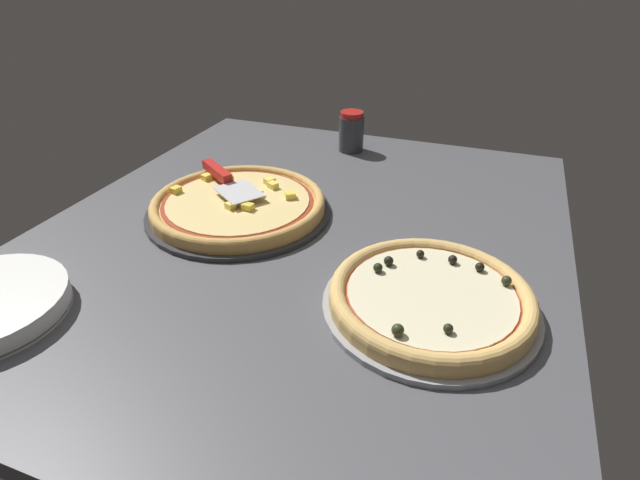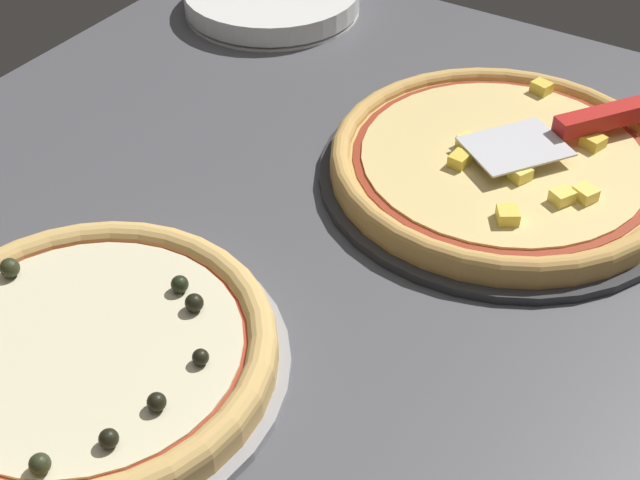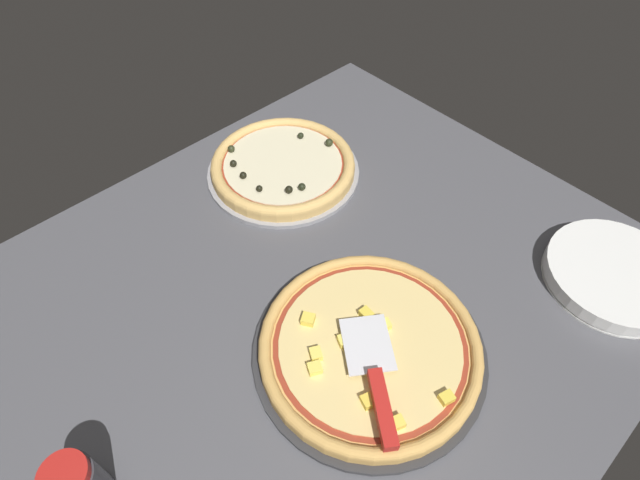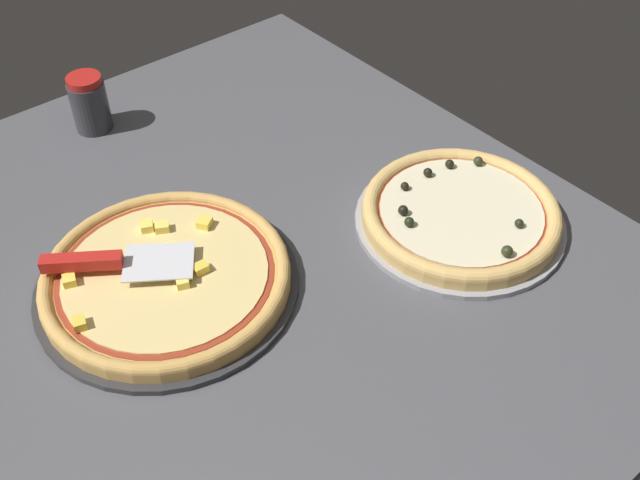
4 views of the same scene
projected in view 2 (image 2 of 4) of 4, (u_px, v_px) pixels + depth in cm
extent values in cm
cube|color=#4C4C51|center=(417.00, 264.00, 88.64)|extent=(120.97, 102.89, 3.60)
cylinder|color=#2D2D30|center=(500.00, 176.00, 96.07)|extent=(39.18, 39.18, 1.00)
cylinder|color=tan|center=(502.00, 165.00, 95.16)|extent=(36.83, 36.83, 1.79)
torus|color=tan|center=(503.00, 159.00, 94.58)|extent=(36.83, 36.83, 2.07)
cylinder|color=maroon|center=(503.00, 158.00, 94.54)|extent=(32.02, 32.02, 0.15)
cylinder|color=#E5C67A|center=(503.00, 157.00, 94.46)|extent=(30.20, 30.20, 0.40)
cube|color=yellow|center=(593.00, 141.00, 95.19)|extent=(2.71, 2.63, 1.31)
cube|color=#F4D64C|center=(508.00, 215.00, 85.54)|extent=(2.87, 2.91, 1.31)
cube|color=#F9E05B|center=(562.00, 197.00, 87.78)|extent=(2.59, 2.73, 1.31)
cube|color=#F9E05B|center=(585.00, 194.00, 88.14)|extent=(2.73, 2.61, 1.31)
cube|color=yellow|center=(541.00, 87.00, 103.77)|extent=(2.50, 2.24, 1.31)
cube|color=#F4D64C|center=(603.00, 118.00, 98.75)|extent=(2.47, 2.40, 1.31)
cube|color=#F9E05B|center=(467.00, 141.00, 95.23)|extent=(2.28, 2.32, 1.31)
cube|color=yellow|center=(459.00, 160.00, 92.61)|extent=(1.89, 2.32, 1.31)
cube|color=#F9E05B|center=(520.00, 174.00, 90.67)|extent=(2.43, 2.51, 1.31)
cylinder|color=#939399|center=(90.00, 367.00, 75.20)|extent=(34.07, 34.07, 1.00)
cylinder|color=#DBAD60|center=(87.00, 356.00, 74.29)|extent=(32.03, 32.03, 1.81)
torus|color=#DBAD60|center=(85.00, 348.00, 73.70)|extent=(32.03, 32.03, 2.54)
cylinder|color=maroon|center=(85.00, 348.00, 73.65)|extent=(27.84, 27.84, 0.15)
cylinder|color=beige|center=(85.00, 346.00, 73.57)|extent=(26.26, 26.26, 0.40)
sphere|color=black|center=(201.00, 357.00, 71.47)|extent=(1.39, 1.39, 1.39)
sphere|color=black|center=(109.00, 438.00, 65.27)|extent=(1.53, 1.53, 1.53)
sphere|color=black|center=(157.00, 402.00, 67.88)|extent=(1.53, 1.53, 1.53)
sphere|color=#282D19|center=(40.00, 464.00, 63.52)|extent=(1.61, 1.61, 1.61)
sphere|color=#282D19|center=(10.00, 268.00, 79.36)|extent=(1.79, 1.79, 1.79)
sphere|color=black|center=(180.00, 284.00, 77.89)|extent=(1.58, 1.58, 1.58)
sphere|color=black|center=(194.00, 303.00, 76.07)|extent=(1.64, 1.64, 1.64)
cube|color=silver|center=(516.00, 146.00, 93.10)|extent=(12.11, 12.72, 0.24)
cube|color=red|center=(604.00, 118.00, 95.74)|extent=(8.51, 10.81, 2.00)
cylinder|color=white|center=(272.00, 8.00, 127.37)|extent=(24.88, 24.88, 0.70)
cylinder|color=white|center=(272.00, 4.00, 126.92)|extent=(24.88, 24.88, 0.70)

